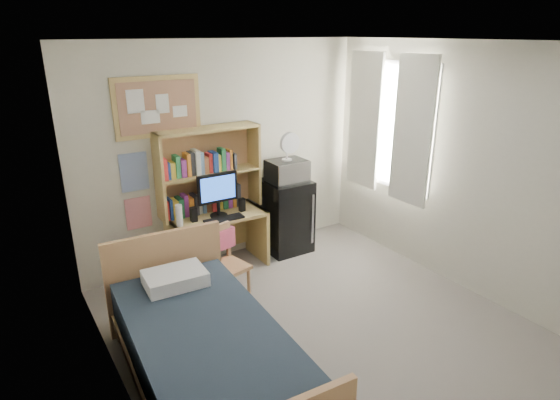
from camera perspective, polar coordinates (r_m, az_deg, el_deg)
floor at (r=4.55m, az=6.40°, el=-16.37°), size 3.60×4.20×0.02m
ceiling at (r=3.68m, az=8.03°, el=18.58°), size 3.60×4.20×0.02m
wall_back at (r=5.62m, az=-6.63°, el=5.63°), size 3.60×0.04×2.60m
wall_left at (r=3.18m, az=-19.05°, el=-6.90°), size 0.04×4.20×2.60m
wall_right at (r=5.21m, az=22.62°, el=3.07°), size 0.04×4.20×2.60m
window_unit at (r=5.85m, az=13.13°, el=8.82°), size 0.10×1.40×1.70m
curtain_left at (r=5.56m, az=15.85°, el=8.02°), size 0.04×0.55×1.70m
curtain_right at (r=6.11m, az=10.25°, el=9.47°), size 0.04×0.55×1.70m
bulletin_board at (r=5.20m, az=-14.69°, el=10.94°), size 0.94×0.03×0.64m
poster_wave at (r=5.25m, az=-17.37°, el=3.26°), size 0.30×0.01×0.42m
poster_japan at (r=5.40m, az=-16.87°, el=-1.51°), size 0.28×0.01×0.36m
desk at (r=5.57m, az=-7.57°, el=-5.03°), size 1.11×0.56×0.69m
desk_chair at (r=4.86m, az=-6.42°, el=-8.06°), size 0.49×0.49×0.81m
mini_fridge at (r=5.95m, az=0.70°, el=-1.89°), size 0.55×0.55×0.93m
bed at (r=3.83m, az=-8.77°, el=-18.86°), size 1.19×2.18×0.58m
hutch at (r=5.40m, az=-8.64°, el=3.60°), size 1.20×0.32×0.98m
monitor at (r=5.29m, az=-7.59°, el=0.59°), size 0.47×0.04×0.50m
keyboard at (r=5.26m, az=-6.83°, el=-2.32°), size 0.45×0.15×0.02m
speaker_left at (r=5.24m, az=-10.48°, el=-1.74°), size 0.07×0.07×0.16m
speaker_right at (r=5.47m, az=-4.66°, el=-0.58°), size 0.06×0.06×0.15m
water_bottle at (r=5.14m, az=-12.20°, el=-1.85°), size 0.07×0.07×0.24m
hoodie at (r=4.90m, az=-8.02°, el=-4.95°), size 0.48×0.24×0.22m
microwave at (r=5.74m, az=0.84°, el=3.59°), size 0.46×0.35×0.26m
desk_fan at (r=5.66m, az=0.85°, el=6.39°), size 0.25×0.25×0.31m
pillow at (r=4.23m, az=-12.67°, el=-9.27°), size 0.54×0.39×0.12m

